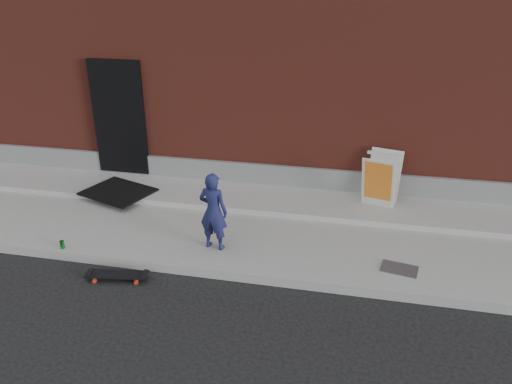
% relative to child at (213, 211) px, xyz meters
% --- Properties ---
extents(ground, '(80.00, 80.00, 0.00)m').
position_rel_child_xyz_m(ground, '(0.03, -0.63, -0.77)').
color(ground, black).
rests_on(ground, ground).
extents(sidewalk, '(20.00, 3.00, 0.15)m').
position_rel_child_xyz_m(sidewalk, '(0.03, 0.87, -0.69)').
color(sidewalk, gray).
rests_on(sidewalk, ground).
extents(apron, '(20.00, 1.20, 0.10)m').
position_rel_child_xyz_m(apron, '(0.03, 1.77, -0.57)').
color(apron, gray).
rests_on(apron, sidewalk).
extents(building, '(20.00, 8.10, 5.00)m').
position_rel_child_xyz_m(building, '(0.03, 6.37, 1.73)').
color(building, maroon).
rests_on(building, ground).
extents(child, '(0.49, 0.36, 1.23)m').
position_rel_child_xyz_m(child, '(0.00, 0.00, 0.00)').
color(child, '#191C46').
rests_on(child, sidewalk).
extents(skateboard, '(0.89, 0.36, 0.10)m').
position_rel_child_xyz_m(skateboard, '(-1.19, -0.92, -0.68)').
color(skateboard, red).
rests_on(skateboard, ground).
extents(pizza_sign, '(0.72, 0.79, 0.94)m').
position_rel_child_xyz_m(pizza_sign, '(2.48, 1.89, -0.04)').
color(pizza_sign, silver).
rests_on(pizza_sign, apron).
extents(soda_can, '(0.08, 0.08, 0.13)m').
position_rel_child_xyz_m(soda_can, '(-2.28, -0.52, -0.55)').
color(soda_can, '#18782F').
rests_on(soda_can, sidewalk).
extents(doormat, '(1.42, 1.29, 0.03)m').
position_rel_child_xyz_m(doormat, '(-2.27, 1.37, -0.50)').
color(doormat, black).
rests_on(doormat, apron).
extents(utility_plate, '(0.56, 0.42, 0.02)m').
position_rel_child_xyz_m(utility_plate, '(2.76, -0.05, -0.61)').
color(utility_plate, '#5B5C61').
rests_on(utility_plate, sidewalk).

